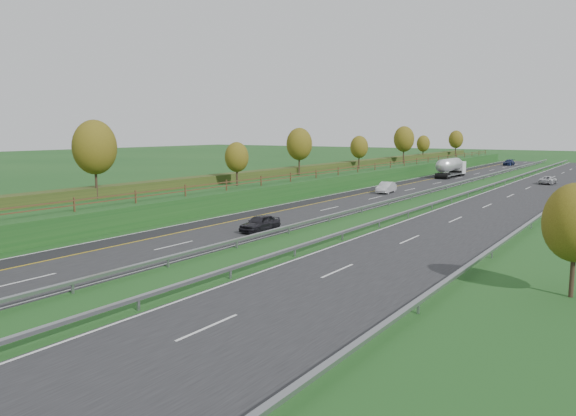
% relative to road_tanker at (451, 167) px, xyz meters
% --- Properties ---
extents(ground, '(400.00, 400.00, 0.00)m').
position_rel_road_tanker_xyz_m(ground, '(8.62, -41.06, -1.86)').
color(ground, '#19481A').
rests_on(ground, ground).
extents(near_carriageway, '(10.50, 200.00, 0.04)m').
position_rel_road_tanker_xyz_m(near_carriageway, '(0.62, -36.06, -1.84)').
color(near_carriageway, black).
rests_on(near_carriageway, ground).
extents(far_carriageway, '(10.50, 200.00, 0.04)m').
position_rel_road_tanker_xyz_m(far_carriageway, '(17.12, -36.06, -1.84)').
color(far_carriageway, black).
rests_on(far_carriageway, ground).
extents(hard_shoulder, '(3.00, 200.00, 0.04)m').
position_rel_road_tanker_xyz_m(hard_shoulder, '(-3.13, -36.06, -1.84)').
color(hard_shoulder, black).
rests_on(hard_shoulder, ground).
extents(lane_markings, '(26.75, 200.00, 0.01)m').
position_rel_road_tanker_xyz_m(lane_markings, '(7.02, -36.18, -1.81)').
color(lane_markings, silver).
rests_on(lane_markings, near_carriageway).
extents(embankment_left, '(12.00, 200.00, 2.00)m').
position_rel_road_tanker_xyz_m(embankment_left, '(-12.38, -36.06, -0.86)').
color(embankment_left, '#19481A').
rests_on(embankment_left, ground).
extents(hedge_left, '(2.20, 180.00, 1.10)m').
position_rel_road_tanker_xyz_m(hedge_left, '(-14.38, -36.06, 0.69)').
color(hedge_left, '#283917').
rests_on(hedge_left, embankment_left).
extents(fence_left, '(0.12, 189.06, 1.20)m').
position_rel_road_tanker_xyz_m(fence_left, '(-7.88, -36.48, 0.87)').
color(fence_left, '#422B19').
rests_on(fence_left, embankment_left).
extents(median_barrier_near, '(0.32, 200.00, 0.71)m').
position_rel_road_tanker_xyz_m(median_barrier_near, '(6.32, -36.06, -1.25)').
color(median_barrier_near, gray).
rests_on(median_barrier_near, ground).
extents(median_barrier_far, '(0.32, 200.00, 0.71)m').
position_rel_road_tanker_xyz_m(median_barrier_far, '(11.42, -36.06, -1.25)').
color(median_barrier_far, gray).
rests_on(median_barrier_far, ground).
extents(outer_barrier_far, '(0.32, 200.00, 0.71)m').
position_rel_road_tanker_xyz_m(outer_barrier_far, '(22.92, -36.06, -1.25)').
color(outer_barrier_far, gray).
rests_on(outer_barrier_far, ground).
extents(trees_left, '(6.64, 164.30, 7.66)m').
position_rel_road_tanker_xyz_m(trees_left, '(-12.03, -39.43, 4.51)').
color(trees_left, '#2D2116').
rests_on(trees_left, embankment_left).
extents(road_tanker, '(2.40, 11.22, 3.46)m').
position_rel_road_tanker_xyz_m(road_tanker, '(0.00, 0.00, 0.00)').
color(road_tanker, silver).
rests_on(road_tanker, near_carriageway).
extents(car_dark_near, '(1.85, 4.27, 1.44)m').
position_rel_road_tanker_xyz_m(car_dark_near, '(3.79, -64.72, -1.10)').
color(car_dark_near, black).
rests_on(car_dark_near, near_carriageway).
extents(car_silver_mid, '(2.01, 4.71, 1.51)m').
position_rel_road_tanker_xyz_m(car_silver_mid, '(0.74, -31.09, -1.07)').
color(car_silver_mid, silver).
rests_on(car_silver_mid, near_carriageway).
extents(car_small_far, '(2.02, 4.95, 1.44)m').
position_rel_road_tanker_xyz_m(car_small_far, '(1.15, 42.64, -1.10)').
color(car_small_far, '#162147').
rests_on(car_small_far, near_carriageway).
extents(car_oncoming, '(2.27, 4.69, 1.28)m').
position_rel_road_tanker_xyz_m(car_oncoming, '(17.28, -4.64, -1.18)').
color(car_oncoming, silver).
rests_on(car_oncoming, far_carriageway).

